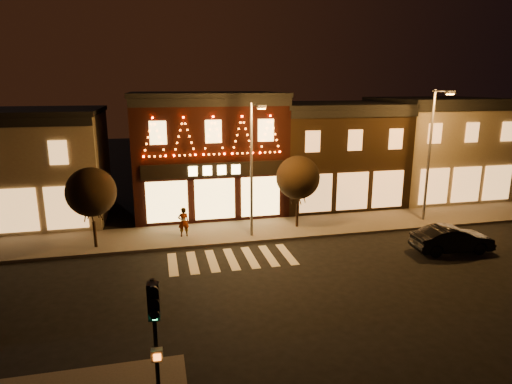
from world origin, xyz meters
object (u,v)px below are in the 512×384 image
object	(u,v)px
streetlamp_mid	(253,160)
dark_sedan	(452,239)
pedestrian	(183,222)
traffic_signal_near	(155,327)

from	to	relation	value
streetlamp_mid	dark_sedan	xyz separation A→B (m)	(10.01, -4.40, -3.96)
streetlamp_mid	dark_sedan	size ratio (longest dim) A/B	1.80
streetlamp_mid	pedestrian	distance (m)	5.45
pedestrian	traffic_signal_near	bearing A→B (deg)	79.39
dark_sedan	pedestrian	world-z (taller)	pedestrian
dark_sedan	streetlamp_mid	bearing A→B (deg)	69.89
streetlamp_mid	pedestrian	bearing A→B (deg)	174.41
traffic_signal_near	streetlamp_mid	xyz separation A→B (m)	(5.56, 13.76, 1.63)
streetlamp_mid	pedestrian	size ratio (longest dim) A/B	4.40
streetlamp_mid	pedestrian	world-z (taller)	streetlamp_mid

